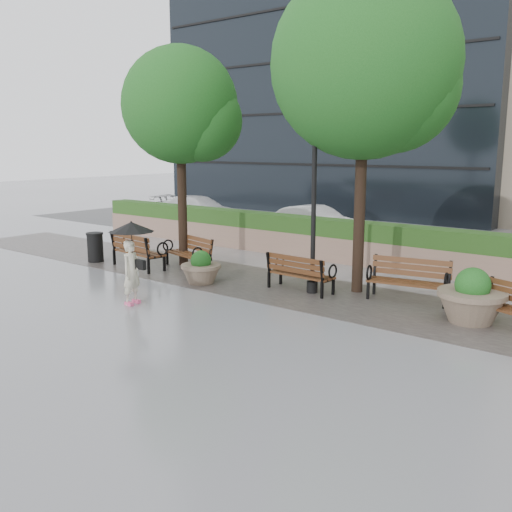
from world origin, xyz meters
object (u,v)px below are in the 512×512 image
Objects in this scene: bench_1 at (189,259)px; planter_right at (472,301)px; pedestrian at (132,255)px; bench_0 at (138,258)px; lamppost at (313,220)px; car_left at (199,211)px; car_right at (315,223)px; planter_left at (201,271)px; bench_3 at (408,289)px; trash_bin at (95,248)px; bench_2 at (300,281)px.

planter_right is (8.55, -0.17, 0.18)m from bench_1.
pedestrian is at bearing -50.23° from bench_1.
bench_1 is (1.24, 0.92, -0.03)m from bench_0.
pedestrian is at bearing -128.31° from lamppost.
pedestrian reaches higher than bench_1.
car_left is 6.61m from car_right.
bench_1 is at bearing 144.66° from planter_left.
planter_right is (6.91, 1.00, 0.11)m from planter_left.
bench_0 is 0.52× the size of car_right.
bench_0 is at bearing 38.27° from pedestrian.
car_left is (-13.39, 6.69, 0.37)m from bench_3.
trash_bin is (-3.08, -1.14, 0.16)m from bench_1.
bench_3 is 1.91m from planter_right.
car_right reaches higher than bench_3.
trash_bin is (-11.62, -0.98, -0.01)m from planter_right.
bench_2 is 0.43× the size of lamppost.
car_left is at bearing -49.75° from bench_0.
lamppost is at bearing -140.81° from car_right.
car_right is (-6.78, 6.52, 0.36)m from bench_3.
car_left is at bearing 142.88° from bench_3.
planter_left is 0.23× the size of car_left.
pedestrian is (8.38, -10.93, 0.51)m from car_left.
car_left is at bearing 112.60° from trash_bin.
lamppost is (0.32, 0.07, 1.58)m from bench_2.
bench_3 reaches higher than bench_1.
bench_2 is at bearing 7.20° from trash_bin.
pedestrian reaches higher than car_right.
bench_1 is 0.98× the size of pedestrian.
bench_3 is at bearing -126.66° from car_right.
bench_0 is at bearing -155.32° from car_left.
bench_0 is 1.15× the size of bench_2.
lamppost is (7.64, 0.99, 1.41)m from trash_bin.
bench_2 is (5.48, 0.70, -0.04)m from bench_0.
pedestrian is at bearing 57.32° from bench_2.
bench_0 is 1.07× the size of pedestrian.
bench_0 is 4.18m from pedestrian.
trash_bin is 0.22× the size of car_right.
pedestrian reaches higher than planter_left.
bench_2 is 0.45× the size of car_right.
bench_2 is 8.47m from car_right.
bench_1 is at bearing 174.44° from bench_3.
bench_3 is (2.57, 0.82, 0.02)m from bench_2.
bench_1 is 4.16m from pedestrian.
planter_left is at bearing 22.80° from bench_2.
pedestrian reaches higher than bench_3.
planter_right reaches higher than bench_0.
planter_left is 0.56× the size of pedestrian.
pedestrian reaches higher than car_left.
bench_3 is 14.97m from car_left.
car_right is at bearing 125.57° from bench_3.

